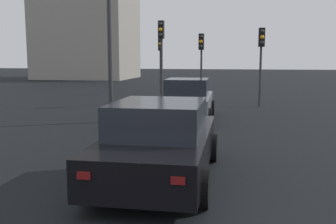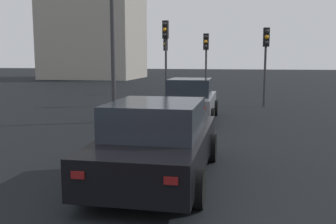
% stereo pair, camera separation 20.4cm
% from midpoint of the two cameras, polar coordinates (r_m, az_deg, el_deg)
% --- Properties ---
extents(ground_plane, '(160.00, 160.00, 0.20)m').
position_cam_midpoint_polar(ground_plane, '(6.14, -8.14, -15.78)').
color(ground_plane, black).
extents(car_grey_lead, '(4.24, 2.07, 1.60)m').
position_cam_midpoint_polar(car_grey_lead, '(14.80, 2.53, 1.76)').
color(car_grey_lead, slate).
rests_on(car_grey_lead, ground_plane).
extents(car_black_second, '(4.65, 2.15, 1.55)m').
position_cam_midpoint_polar(car_black_second, '(7.54, -1.93, -4.40)').
color(car_black_second, black).
rests_on(car_black_second, ground_plane).
extents(traffic_light_near_left, '(0.33, 0.31, 3.82)m').
position_cam_midpoint_polar(traffic_light_near_left, '(19.28, 13.40, 8.92)').
color(traffic_light_near_left, '#2D2D30').
rests_on(traffic_light_near_left, ground_plane).
extents(traffic_light_near_right, '(0.33, 0.31, 4.25)m').
position_cam_midpoint_polar(traffic_light_near_right, '(19.75, -1.32, 9.97)').
color(traffic_light_near_right, '#2D2D30').
rests_on(traffic_light_near_right, ground_plane).
extents(traffic_light_far_left, '(0.32, 0.29, 3.79)m').
position_cam_midpoint_polar(traffic_light_far_left, '(26.29, -1.38, 8.77)').
color(traffic_light_far_left, '#2D2D30').
rests_on(traffic_light_far_left, ground_plane).
extents(traffic_light_far_right, '(0.32, 0.30, 3.74)m').
position_cam_midpoint_polar(traffic_light_far_right, '(21.82, 4.69, 8.82)').
color(traffic_light_far_right, '#2D2D30').
rests_on(traffic_light_far_right, ground_plane).
extents(street_lamp_kerbside, '(0.56, 0.36, 6.81)m').
position_cam_midpoint_polar(street_lamp_kerbside, '(14.41, -9.17, 14.58)').
color(street_lamp_kerbside, '#2D2D30').
rests_on(street_lamp_kerbside, ground_plane).
extents(building_facade_left, '(8.84, 10.56, 17.97)m').
position_cam_midpoint_polar(building_facade_left, '(47.41, -12.18, 15.83)').
color(building_facade_left, gray).
rests_on(building_facade_left, ground_plane).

